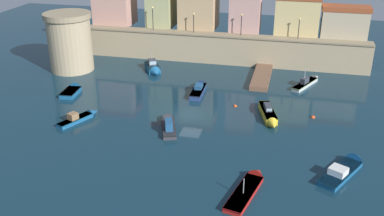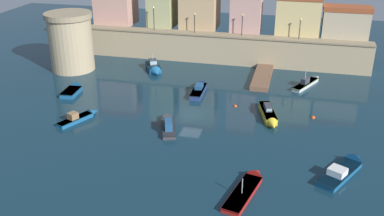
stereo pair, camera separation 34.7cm
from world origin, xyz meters
TOP-DOWN VIEW (x-y plane):
  - ground_plane at (0.00, 0.00)m, footprint 117.40×117.40m
  - quay_wall at (0.00, 20.63)m, footprint 45.87×2.42m
  - old_town_backdrop at (-2.99, 24.17)m, footprint 44.89×6.08m
  - fortress_tower at (-21.77, 11.84)m, footprint 7.05×7.05m
  - pier_dock at (7.22, 14.43)m, footprint 2.47×10.28m
  - quay_lamp_0 at (-11.34, 20.63)m, footprint 0.32×0.32m
  - quay_lamp_1 at (-4.53, 20.63)m, footprint 0.32×0.32m
  - quay_lamp_2 at (3.08, 20.63)m, footprint 0.32×0.32m
  - quay_lamp_3 at (11.85, 20.63)m, footprint 0.32×0.32m
  - moored_boat_0 at (-17.24, 3.12)m, footprint 2.15×4.58m
  - moored_boat_1 at (8.81, -14.05)m, footprint 3.14×7.50m
  - moored_boat_2 at (-1.71, -3.89)m, footprint 3.45×6.45m
  - moored_boat_3 at (9.34, 0.98)m, footprint 3.08×6.98m
  - moored_boat_4 at (-0.61, 7.59)m, footprint 1.62×6.58m
  - moored_boat_5 at (-12.32, -4.64)m, footprint 3.35×5.72m
  - moored_boat_6 at (13.81, 13.83)m, footprint 4.18×7.14m
  - moored_boat_7 at (-9.31, 13.97)m, footprint 4.19×5.74m
  - moored_boat_8 at (17.41, -8.97)m, footprint 5.07×7.35m
  - mooring_buoy_0 at (14.47, 2.50)m, footprint 0.51×0.51m
  - mooring_buoy_1 at (4.92, 3.63)m, footprint 0.46×0.46m

SIDE VIEW (x-z plane):
  - ground_plane at x=0.00m, z-range 0.00..0.00m
  - mooring_buoy_0 at x=14.47m, z-range -0.25..0.25m
  - mooring_buoy_1 at x=4.92m, z-range -0.23..0.23m
  - moored_boat_1 at x=8.81m, z-range -0.96..1.47m
  - moored_boat_8 at x=17.41m, z-range -0.54..1.19m
  - moored_boat_0 at x=-17.24m, z-range -0.52..1.18m
  - pier_dock at x=7.22m, z-range -0.01..0.69m
  - moored_boat_6 at x=13.81m, z-range -1.21..1.91m
  - moored_boat_5 at x=-12.32m, z-range -0.42..1.13m
  - moored_boat_2 at x=-1.71m, z-range -0.56..1.36m
  - moored_boat_4 at x=-0.61m, z-range -0.36..1.19m
  - moored_boat_3 at x=9.34m, z-range -0.30..1.28m
  - moored_boat_7 at x=-9.31m, z-range -0.95..1.96m
  - quay_wall at x=0.00m, z-range 0.02..4.74m
  - fortress_tower at x=-21.77m, z-range 0.06..8.90m
  - quay_lamp_1 at x=-4.53m, z-range 5.27..8.41m
  - quay_lamp_3 at x=11.85m, z-range 5.27..8.47m
  - quay_lamp_2 at x=3.08m, z-range 5.29..8.69m
  - quay_lamp_0 at x=-11.34m, z-range 5.32..9.15m
  - old_town_backdrop at x=-2.99m, z-range 3.98..12.91m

